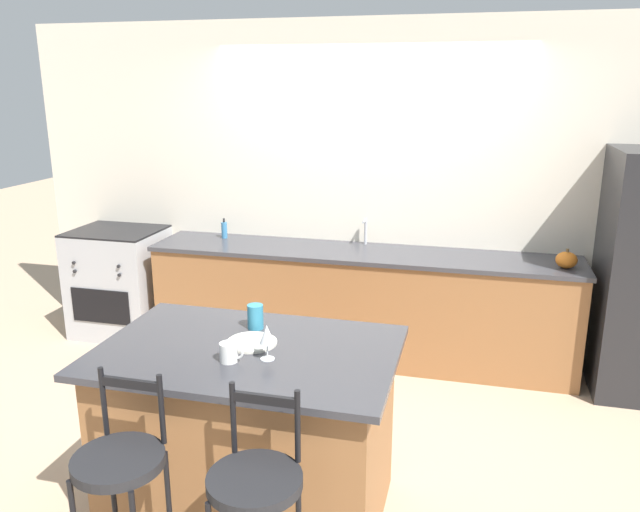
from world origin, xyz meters
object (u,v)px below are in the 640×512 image
bar_stool_near (122,485)px  pumpkin_decoration (566,260)px  tumbler_cup (255,317)px  dinner_plate (252,342)px  coffee_mug (229,352)px  soap_bottle (224,230)px  wine_glass (267,335)px  oven_range (120,282)px  bar_stool_far (256,507)px

bar_stool_near → pumpkin_decoration: 3.38m
tumbler_cup → pumpkin_decoration: (1.76, 1.72, -0.04)m
dinner_plate → coffee_mug: coffee_mug is taller
dinner_plate → soap_bottle: size_ratio=1.49×
dinner_plate → tumbler_cup: (-0.05, 0.20, 0.06)m
dinner_plate → soap_bottle: bearing=116.0°
bar_stool_near → wine_glass: size_ratio=6.03×
oven_range → pumpkin_decoration: (3.72, -0.08, 0.49)m
coffee_mug → tumbler_cup: bearing=92.8°
oven_range → pumpkin_decoration: pumpkin_decoration is taller
pumpkin_decoration → dinner_plate: bearing=-131.8°
coffee_mug → bar_stool_far: bearing=-59.4°
oven_range → wine_glass: 3.09m
oven_range → tumbler_cup: size_ratio=7.22×
bar_stool_near → dinner_plate: size_ratio=4.09×
tumbler_cup → pumpkin_decoration: 2.46m
bar_stool_far → soap_bottle: (-1.34, 2.90, 0.38)m
bar_stool_near → bar_stool_far: 0.59m
wine_glass → tumbler_cup: 0.40m
oven_range → bar_stool_far: (2.30, -2.76, 0.12)m
pumpkin_decoration → bar_stool_far: bearing=-117.9°
coffee_mug → tumbler_cup: (-0.02, 0.42, 0.02)m
bar_stool_far → coffee_mug: bearing=120.6°
coffee_mug → bar_stool_near: bearing=-115.4°
oven_range → bar_stool_far: size_ratio=0.90×
bar_stool_near → coffee_mug: bar_stool_near is taller
bar_stool_near → bar_stool_far: (0.58, 0.01, 0.00)m
bar_stool_near → coffee_mug: bearing=64.6°
tumbler_cup → soap_bottle: bearing=117.1°
oven_range → bar_stool_far: 3.59m
bar_stool_far → wine_glass: bearing=104.2°
tumbler_cup → soap_bottle: (-0.99, 1.94, -0.03)m
bar_stool_far → coffee_mug: size_ratio=9.03×
bar_stool_far → wine_glass: (-0.15, 0.61, 0.46)m
bar_stool_near → soap_bottle: (-0.75, 2.92, 0.38)m
coffee_mug → pumpkin_decoration: (1.74, 2.14, -0.02)m
pumpkin_decoration → soap_bottle: bearing=175.4°
bar_stool_near → dinner_plate: bar_stool_near is taller
wine_glass → pumpkin_decoration: size_ratio=1.14×
bar_stool_far → pumpkin_decoration: bearing=62.1°
bar_stool_near → dinner_plate: 0.90m
oven_range → soap_bottle: size_ratio=5.50×
tumbler_cup → soap_bottle: size_ratio=0.76×
wine_glass → bar_stool_far: bearing=-75.8°
wine_glass → tumbler_cup: (-0.19, 0.35, -0.06)m
oven_range → pumpkin_decoration: 3.75m
oven_range → pumpkin_decoration: bearing=-1.2°
oven_range → soap_bottle: (0.96, 0.15, 0.50)m
bar_stool_far → dinner_plate: bearing=110.9°
bar_stool_far → pumpkin_decoration: 3.06m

